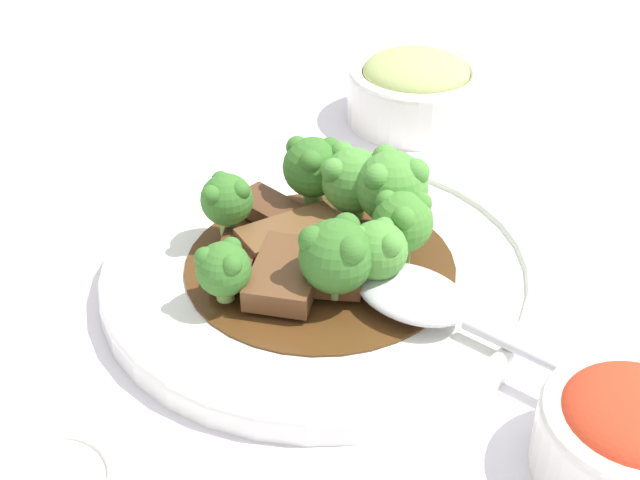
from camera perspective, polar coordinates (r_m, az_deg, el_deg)
The scene contains 18 objects.
ground_plane at distance 0.57m, azimuth 0.00°, elevation -2.82°, with size 4.00×4.00×0.00m, color silver.
main_plate at distance 0.56m, azimuth 0.00°, elevation -2.01°, with size 0.27×0.27×0.02m.
beef_strip_0 at distance 0.55m, azimuth -5.39°, elevation -1.14°, with size 0.06×0.04×0.01m.
beef_strip_1 at distance 0.53m, azimuth -2.15°, elevation -2.17°, with size 0.07×0.05×0.01m.
beef_strip_2 at distance 0.59m, azimuth -3.18°, elevation 1.96°, with size 0.04×0.06×0.01m.
beef_strip_3 at distance 0.55m, azimuth 1.50°, elevation -0.89°, with size 0.08×0.05×0.01m.
beef_strip_4 at distance 0.57m, azimuth -1.88°, elevation 0.36°, with size 0.07×0.06×0.01m.
broccoli_floret_0 at distance 0.52m, azimuth 3.71°, elevation -0.59°, with size 0.04×0.04×0.04m.
broccoli_floret_1 at distance 0.58m, azimuth 1.78°, elevation 4.00°, with size 0.04×0.04×0.05m.
broccoli_floret_2 at distance 0.54m, azimuth 5.32°, elevation 1.21°, with size 0.04×0.04×0.05m.
broccoli_floret_3 at distance 0.51m, azimuth 1.06°, elevation -0.94°, with size 0.04×0.04×0.05m.
broccoli_floret_4 at distance 0.56m, azimuth 4.62°, elevation 3.49°, with size 0.05×0.05×0.06m.
broccoli_floret_5 at distance 0.59m, azimuth -0.47°, elevation 4.75°, with size 0.04×0.04×0.05m.
broccoli_floret_6 at distance 0.52m, azimuth -6.20°, elevation -1.79°, with size 0.03×0.03×0.04m.
broccoli_floret_7 at distance 0.57m, azimuth -6.12°, elevation 2.50°, with size 0.03×0.03×0.04m.
serving_spoon at distance 0.52m, azimuth 7.00°, elevation -3.97°, with size 0.08×0.21×0.01m.
side_bowl_kimchi at distance 0.46m, azimuth 19.32°, elevation -11.66°, with size 0.09×0.09×0.05m.
side_bowl_appetizer at distance 0.75m, azimuth 6.11°, elevation 9.65°, with size 0.11×0.11×0.06m.
Camera 1 is at (-0.41, -0.19, 0.35)m, focal length 50.00 mm.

